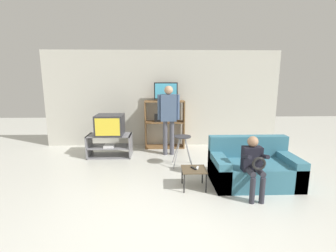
{
  "coord_description": "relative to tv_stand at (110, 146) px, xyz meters",
  "views": [
    {
      "loc": [
        -0.07,
        -2.72,
        1.87
      ],
      "look_at": [
        0.09,
        2.18,
        0.9
      ],
      "focal_mm": 26.0,
      "sensor_mm": 36.0,
      "label": 1
    }
  ],
  "objects": [
    {
      "name": "person_standing_adult",
      "position": [
        1.42,
        0.09,
        0.77
      ],
      "size": [
        0.53,
        0.21,
        1.69
      ],
      "color": "#4C4C56",
      "rests_on": "ground_plane"
    },
    {
      "name": "ground_plane",
      "position": [
        1.29,
        -3.0,
        -0.26
      ],
      "size": [
        18.0,
        18.0,
        0.0
      ],
      "primitive_type": "plane",
      "color": "beige"
    },
    {
      "name": "television_main",
      "position": [
        0.02,
        0.0,
        0.51
      ],
      "size": [
        0.64,
        0.58,
        0.48
      ],
      "color": "#2D2D33",
      "rests_on": "tv_stand"
    },
    {
      "name": "remote_control_black",
      "position": [
        1.79,
        -1.8,
        0.09
      ],
      "size": [
        0.1,
        0.14,
        0.02
      ],
      "primitive_type": "cube",
      "rotation": [
        0.0,
        0.0,
        0.49
      ],
      "color": "black",
      "rests_on": "snack_table"
    },
    {
      "name": "media_shelf",
      "position": [
        1.34,
        0.73,
        0.39
      ],
      "size": [
        1.06,
        0.39,
        1.28
      ],
      "color": "brown",
      "rests_on": "ground_plane"
    },
    {
      "name": "folding_stool",
      "position": [
        1.69,
        -0.73,
        0.28
      ],
      "size": [
        0.43,
        0.4,
        0.67
      ],
      "color": "#99999E",
      "rests_on": "ground_plane"
    },
    {
      "name": "couch",
      "position": [
        2.88,
        -1.62,
        0.01
      ],
      "size": [
        1.47,
        0.91,
        0.8
      ],
      "color": "teal",
      "rests_on": "ground_plane"
    },
    {
      "name": "snack_table",
      "position": [
        1.79,
        -1.8,
        0.04
      ],
      "size": [
        0.41,
        0.41,
        0.34
      ],
      "color": "brown",
      "rests_on": "ground_plane"
    },
    {
      "name": "person_seated_child",
      "position": [
        2.67,
        -2.14,
        0.31
      ],
      "size": [
        0.33,
        0.43,
        0.97
      ],
      "color": "#2D2D38",
      "rests_on": "ground_plane"
    },
    {
      "name": "television_flat",
      "position": [
        1.37,
        0.73,
        1.24
      ],
      "size": [
        0.62,
        0.2,
        0.48
      ],
      "color": "black",
      "rests_on": "media_shelf"
    },
    {
      "name": "remote_control_white",
      "position": [
        1.85,
        -1.79,
        0.09
      ],
      "size": [
        0.07,
        0.15,
        0.02
      ],
      "primitive_type": "cube",
      "rotation": [
        0.0,
        0.0,
        -0.28
      ],
      "color": "silver",
      "rests_on": "snack_table"
    },
    {
      "name": "tv_stand",
      "position": [
        0.0,
        0.0,
        0.0
      ],
      "size": [
        1.03,
        0.53,
        0.54
      ],
      "color": "slate",
      "rests_on": "ground_plane"
    },
    {
      "name": "wall_back",
      "position": [
        1.29,
        1.0,
        1.04
      ],
      "size": [
        6.4,
        0.06,
        2.6
      ],
      "color": "beige",
      "rests_on": "ground_plane"
    }
  ]
}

